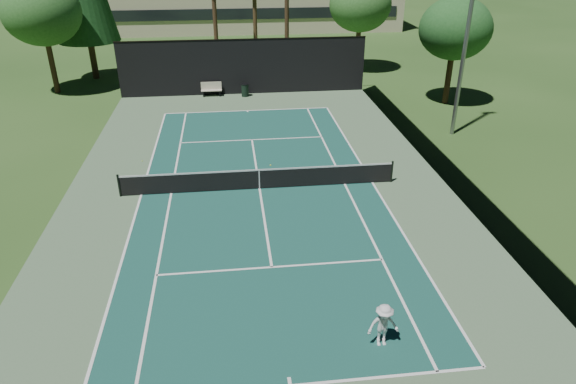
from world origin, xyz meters
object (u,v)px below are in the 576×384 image
at_px(tennis_ball_b, 180,183).
at_px(trash_bin, 245,90).
at_px(tennis_ball_c, 271,165).
at_px(player, 383,325).
at_px(tennis_net, 259,178).
at_px(tennis_ball_d, 142,161).
at_px(park_bench, 211,89).

distance_m(tennis_ball_b, trash_bin, 14.83).
bearing_deg(tennis_ball_c, player, -80.91).
relative_size(tennis_net, trash_bin, 13.65).
bearing_deg(tennis_ball_c, tennis_ball_b, -160.41).
distance_m(tennis_ball_d, trash_bin, 12.83).
height_order(player, tennis_ball_c, player).
relative_size(player, park_bench, 0.95).
distance_m(tennis_ball_b, park_bench, 14.80).
bearing_deg(tennis_ball_b, trash_bin, 75.25).
bearing_deg(tennis_ball_c, park_bench, 103.70).
xyz_separation_m(tennis_net, trash_bin, (0.01, 15.32, -0.08)).
xyz_separation_m(player, trash_bin, (-2.86, 25.96, -0.24)).
bearing_deg(trash_bin, player, -83.71).
bearing_deg(trash_bin, tennis_ball_b, -104.75).
height_order(tennis_ball_d, trash_bin, trash_bin).
bearing_deg(player, tennis_ball_d, 120.25).
distance_m(player, tennis_ball_c, 13.42).
xyz_separation_m(tennis_net, tennis_ball_c, (0.75, 2.60, -0.52)).
bearing_deg(player, tennis_net, 104.23).
height_order(tennis_ball_d, park_bench, park_bench).
xyz_separation_m(tennis_ball_b, park_bench, (1.32, 14.73, 0.51)).
xyz_separation_m(tennis_ball_b, tennis_ball_d, (-2.19, 2.98, -0.00)).
bearing_deg(park_bench, player, -78.60).
bearing_deg(park_bench, tennis_ball_b, -95.12).
distance_m(tennis_net, tennis_ball_c, 2.75).
height_order(tennis_net, player, player).
bearing_deg(tennis_ball_d, trash_bin, 62.29).
bearing_deg(player, tennis_ball_c, 98.21).
relative_size(tennis_ball_d, park_bench, 0.04).
bearing_deg(trash_bin, park_bench, 170.75).
bearing_deg(player, trash_bin, 95.42).
relative_size(park_bench, trash_bin, 1.59).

